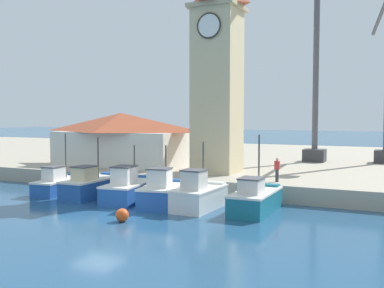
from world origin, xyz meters
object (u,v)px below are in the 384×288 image
(mooring_buoy, at_px, (122,215))
(warehouse_left, at_px, (121,138))
(fishing_boat_left_outer, at_px, (92,185))
(fishing_boat_left_inner, at_px, (130,188))
(fishing_boat_center, at_px, (199,195))
(fishing_boat_mid_left, at_px, (163,193))
(fishing_boat_mid_right, at_px, (255,199))
(dock_worker_near_tower, at_px, (277,169))
(fishing_boat_far_left, at_px, (61,184))
(port_crane_far, at_px, (318,76))
(clock_tower, at_px, (217,71))

(mooring_buoy, bearing_deg, warehouse_left, 123.95)
(fishing_boat_left_outer, relative_size, fishing_boat_left_inner, 0.93)
(fishing_boat_left_outer, bearing_deg, fishing_boat_center, -4.57)
(fishing_boat_mid_left, bearing_deg, fishing_boat_mid_right, 7.01)
(fishing_boat_left_inner, bearing_deg, dock_worker_near_tower, 28.49)
(fishing_boat_far_left, xyz_separation_m, fishing_boat_mid_right, (14.62, -0.25, 0.07))
(fishing_boat_mid_right, bearing_deg, dock_worker_near_tower, 89.10)
(fishing_boat_mid_right, height_order, warehouse_left, warehouse_left)
(fishing_boat_center, distance_m, port_crane_far, 22.21)
(port_crane_far, relative_size, dock_worker_near_tower, 13.04)
(fishing_boat_mid_right, bearing_deg, mooring_buoy, -137.63)
(fishing_boat_left_inner, bearing_deg, fishing_boat_mid_right, -0.06)
(fishing_boat_mid_left, xyz_separation_m, warehouse_left, (-9.62, 9.79, 2.71))
(fishing_boat_far_left, bearing_deg, warehouse_left, 94.47)
(fishing_boat_mid_left, height_order, clock_tower, clock_tower)
(fishing_boat_center, xyz_separation_m, dock_worker_near_tower, (3.39, 5.26, 1.16))
(fishing_boat_mid_right, xyz_separation_m, clock_tower, (-5.52, 7.84, 8.30))
(fishing_boat_left_inner, xyz_separation_m, fishing_boat_mid_left, (2.88, -0.71, 0.04))
(fishing_boat_mid_right, xyz_separation_m, dock_worker_near_tower, (0.07, 4.70, 1.24))
(fishing_boat_left_inner, bearing_deg, port_crane_far, 66.09)
(fishing_boat_far_left, height_order, warehouse_left, warehouse_left)
(clock_tower, bearing_deg, warehouse_left, 172.74)
(fishing_boat_left_outer, height_order, mooring_buoy, fishing_boat_left_outer)
(fishing_boat_center, xyz_separation_m, port_crane_far, (3.46, 20.21, 8.55))
(fishing_boat_left_outer, height_order, warehouse_left, warehouse_left)
(port_crane_far, height_order, mooring_buoy, port_crane_far)
(clock_tower, bearing_deg, dock_worker_near_tower, -29.37)
(dock_worker_near_tower, bearing_deg, fishing_boat_center, -122.82)
(fishing_boat_left_outer, height_order, clock_tower, clock_tower)
(fishing_boat_center, relative_size, fishing_boat_mid_right, 0.88)
(fishing_boat_left_outer, distance_m, fishing_boat_mid_left, 6.05)
(fishing_boat_left_inner, distance_m, fishing_boat_mid_left, 2.96)
(warehouse_left, bearing_deg, port_crane_far, 34.33)
(fishing_boat_left_inner, relative_size, fishing_boat_center, 1.27)
(fishing_boat_left_outer, distance_m, dock_worker_near_tower, 12.68)
(fishing_boat_left_outer, height_order, fishing_boat_mid_left, fishing_boat_left_outer)
(fishing_boat_left_inner, height_order, dock_worker_near_tower, fishing_boat_left_inner)
(fishing_boat_left_outer, bearing_deg, port_crane_far, 58.81)
(fishing_boat_left_outer, relative_size, fishing_boat_mid_right, 1.05)
(mooring_buoy, height_order, dock_worker_near_tower, dock_worker_near_tower)
(fishing_boat_left_inner, relative_size, warehouse_left, 0.45)
(dock_worker_near_tower, bearing_deg, mooring_buoy, -120.24)
(clock_tower, xyz_separation_m, warehouse_left, (-9.79, 1.25, -5.51))
(fishing_boat_left_inner, xyz_separation_m, mooring_buoy, (2.87, -5.20, -0.45))
(fishing_boat_left_inner, height_order, fishing_boat_mid_left, fishing_boat_mid_left)
(fishing_boat_left_outer, relative_size, clock_tower, 0.30)
(port_crane_far, bearing_deg, clock_tower, -115.62)
(fishing_boat_far_left, relative_size, fishing_boat_mid_left, 1.11)
(fishing_boat_center, bearing_deg, fishing_boat_mid_right, 9.61)
(fishing_boat_mid_left, bearing_deg, clock_tower, 88.85)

